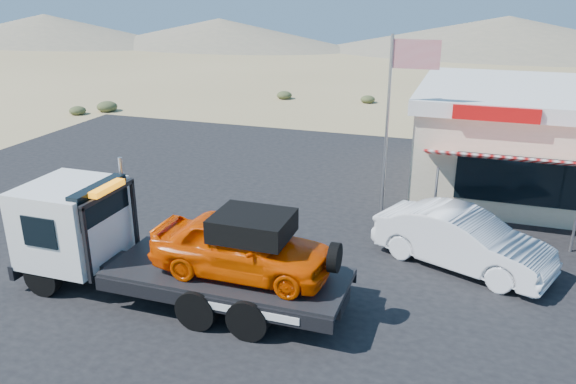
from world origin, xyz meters
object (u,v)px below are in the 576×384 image
jerky_store (559,140)px  flagpole (395,106)px  white_sedan (462,240)px  tow_truck (169,243)px

jerky_store → flagpole: flagpole is taller
white_sedan → tow_truck: bearing=142.6°
white_sedan → jerky_store: jerky_store is taller
tow_truck → white_sedan: bearing=30.5°
white_sedan → flagpole: bearing=60.4°
white_sedan → flagpole: size_ratio=0.81×
white_sedan → jerky_store: (3.07, 7.65, 1.17)m
tow_truck → jerky_store: size_ratio=0.80×
white_sedan → jerky_store: 8.32m
flagpole → tow_truck: bearing=-121.0°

